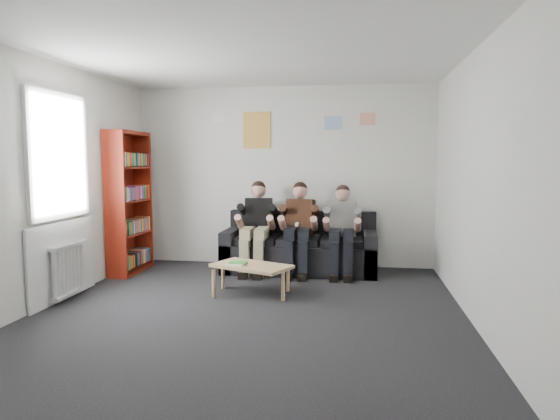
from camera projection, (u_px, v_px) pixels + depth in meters
name	position (u px, v px, depth m)	size (l,w,h in m)	color
room_shell	(248.00, 185.00, 5.11)	(5.00, 5.00, 5.00)	black
sofa	(300.00, 250.00, 7.22)	(2.17, 0.89, 0.84)	black
bookshelf	(130.00, 202.00, 7.06)	(0.30, 0.90, 2.00)	maroon
coffee_table	(252.00, 268.00, 5.93)	(0.91, 0.50, 0.36)	tan
game_cases	(237.00, 263.00, 5.92)	(0.22, 0.17, 0.03)	white
person_left	(256.00, 227.00, 7.08)	(0.39, 0.84, 1.30)	black
person_middle	(299.00, 228.00, 6.99)	(0.39, 0.83, 1.29)	#4C2719
person_right	(342.00, 230.00, 6.90)	(0.37, 0.80, 1.26)	silver
radiator	(69.00, 269.00, 5.73)	(0.10, 0.64, 0.60)	silver
window	(61.00, 211.00, 5.67)	(0.05, 1.30, 2.36)	white
poster_large	(257.00, 130.00, 7.54)	(0.42, 0.01, 0.55)	#F1E455
poster_blue	(333.00, 123.00, 7.36)	(0.25, 0.01, 0.20)	#3A76C5
poster_pink	(368.00, 119.00, 7.28)	(0.22, 0.01, 0.18)	#DE45A1
poster_sign	(218.00, 117.00, 7.61)	(0.20, 0.01, 0.14)	white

